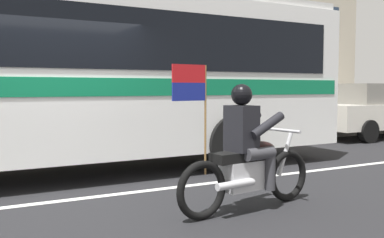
% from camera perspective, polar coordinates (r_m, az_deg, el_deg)
% --- Properties ---
extents(ground_plane, '(60.00, 60.00, 0.00)m').
position_cam_1_polar(ground_plane, '(6.85, -16.54, -8.91)').
color(ground_plane, black).
extents(sidewalk_curb, '(28.00, 3.80, 0.15)m').
position_cam_1_polar(sidewalk_curb, '(11.81, -21.63, -3.24)').
color(sidewalk_curb, '#A39E93').
rests_on(sidewalk_curb, ground_plane).
extents(lane_center_stripe, '(26.60, 0.14, 0.01)m').
position_cam_1_polar(lane_center_stripe, '(6.28, -15.40, -10.03)').
color(lane_center_stripe, silver).
rests_on(lane_center_stripe, ground_plane).
extents(transit_bus, '(11.41, 2.75, 3.22)m').
position_cam_1_polar(transit_bus, '(7.85, -19.37, 6.50)').
color(transit_bus, white).
rests_on(transit_bus, ground_plane).
extents(motorcycle_with_rider, '(2.18, 0.68, 1.78)m').
position_cam_1_polar(motorcycle_with_rider, '(5.49, 7.13, -4.89)').
color(motorcycle_with_rider, black).
rests_on(motorcycle_with_rider, ground_plane).
extents(parked_sedan_curbside, '(4.51, 1.88, 1.64)m').
position_cam_1_polar(parked_sedan_curbside, '(14.56, 22.75, 1.12)').
color(parked_sedan_curbside, silver).
rests_on(parked_sedan_curbside, ground_plane).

